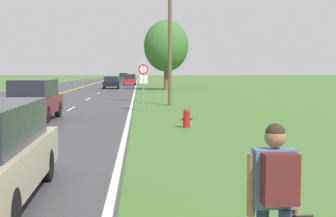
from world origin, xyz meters
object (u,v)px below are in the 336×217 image
Objects in this scene: fire_hydrant at (187,118)px; car_maroon_suv_approaching at (34,99)px; car_black_hatchback_mid_far at (111,82)px; car_dark_green_hatchback_distant at (124,77)px; tree_mid_treeline at (166,46)px; car_red_hatchback_receding at (129,79)px; hitchhiker_person at (276,188)px; traffic_sign at (144,75)px.

car_maroon_suv_approaching reaches higher than fire_hydrant.
car_dark_green_hatchback_distant is (0.45, 29.60, 0.09)m from car_black_hatchback_mid_far.
fire_hydrant is at bearing 65.90° from car_maroon_suv_approaching.
car_red_hatchback_receding is at bearing 104.38° from tree_mid_treeline.
traffic_sign is (-1.13, 20.53, 0.90)m from hitchhiker_person.
hitchhiker_person reaches higher than car_black_hatchback_mid_far.
hitchhiker_person is 80.46m from car_dark_green_hatchback_distant.
car_maroon_suv_approaching is 64.25m from car_dark_green_hatchback_distant.
hitchhiker_person is 0.65× the size of traffic_sign.
tree_mid_treeline is 8.28m from car_black_hatchback_mid_far.
fire_hydrant is 51.28m from car_red_hatchback_receding.
car_dark_green_hatchback_distant is (-4.19, 80.35, -0.13)m from hitchhiker_person.
hitchhiker_person is 20.58m from traffic_sign.
car_maroon_suv_approaching is 1.12× the size of car_black_hatchback_mid_far.
car_black_hatchback_mid_far is (-3.52, 30.23, -1.12)m from traffic_sign.
car_black_hatchback_mid_far is (-6.24, 3.67, -4.03)m from tree_mid_treeline.
tree_mid_treeline is (1.59, 47.08, 3.81)m from hitchhiker_person.
tree_mid_treeline is at bearing 8.47° from car_dark_green_hatchback_distant.
traffic_sign reaches higher than car_dark_green_hatchback_distant.
fire_hydrant is at bearing -4.36° from hitchhiker_person.
car_black_hatchback_mid_far is at bearing -9.89° from car_red_hatchback_receding.
tree_mid_treeline reaches higher than car_dark_green_hatchback_distant.
car_black_hatchback_mid_far is at bearing 97.68° from fire_hydrant.
car_maroon_suv_approaching is (-4.80, -4.41, -0.98)m from traffic_sign.
car_black_hatchback_mid_far is at bearing 96.64° from traffic_sign.
tree_mid_treeline is 2.01× the size of car_dark_green_hatchback_distant.
car_dark_green_hatchback_distant is at bearing 177.63° from car_black_hatchback_mid_far.
traffic_sign is at bearing 133.95° from car_maroon_suv_approaching.
traffic_sign is 0.67× the size of car_dark_green_hatchback_distant.
car_red_hatchback_receding is at bearing 3.52° from car_dark_green_hatchback_distant.
traffic_sign is 0.33× the size of tree_mid_treeline.
car_maroon_suv_approaching is at bearing -103.67° from tree_mid_treeline.
hitchhiker_person is 17.18m from car_maroon_suv_approaching.
car_black_hatchback_mid_far is at bearing 179.30° from car_maroon_suv_approaching.
car_dark_green_hatchback_distant is (-1.39, 16.10, 0.03)m from car_red_hatchback_receding.
fire_hydrant is 34.31m from tree_mid_treeline.
car_maroon_suv_approaching is at bearing -5.85° from car_red_hatchback_receding.
tree_mid_treeline is at bearing 84.14° from traffic_sign.
car_maroon_suv_approaching is 1.04× the size of car_dark_green_hatchback_distant.
hitchhiker_person is 13.10m from fire_hydrant.
car_maroon_suv_approaching is at bearing -137.47° from traffic_sign.
car_maroon_suv_approaching reaches higher than car_black_hatchback_mid_far.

